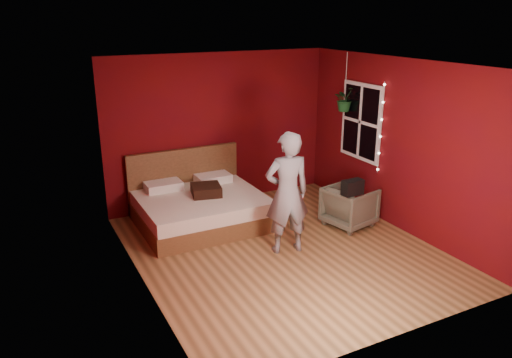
# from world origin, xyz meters

# --- Properties ---
(floor) EXTENTS (4.50, 4.50, 0.00)m
(floor) POSITION_xyz_m (0.00, 0.00, 0.00)
(floor) COLOR #9A6A3D
(floor) RESTS_ON ground
(room_walls) EXTENTS (4.04, 4.54, 2.62)m
(room_walls) POSITION_xyz_m (0.00, 0.00, 1.68)
(room_walls) COLOR #610B0A
(room_walls) RESTS_ON ground
(window) EXTENTS (0.05, 0.97, 1.27)m
(window) POSITION_xyz_m (1.97, 0.90, 1.50)
(window) COLOR white
(window) RESTS_ON room_walls
(fairy_lights) EXTENTS (0.04, 0.04, 1.45)m
(fairy_lights) POSITION_xyz_m (1.94, 0.38, 1.50)
(fairy_lights) COLOR silver
(fairy_lights) RESTS_ON room_walls
(bed) EXTENTS (1.92, 1.64, 1.06)m
(bed) POSITION_xyz_m (-0.71, 1.47, 0.28)
(bed) COLOR brown
(bed) RESTS_ON ground
(person) EXTENTS (0.70, 0.52, 1.73)m
(person) POSITION_xyz_m (0.03, -0.01, 0.87)
(person) COLOR gray
(person) RESTS_ON ground
(armchair) EXTENTS (0.83, 0.82, 0.64)m
(armchair) POSITION_xyz_m (1.36, 0.30, 0.32)
(armchair) COLOR #585846
(armchair) RESTS_ON ground
(handbag) EXTENTS (0.33, 0.17, 0.23)m
(handbag) POSITION_xyz_m (1.18, 0.03, 0.75)
(handbag) COLOR black
(handbag) RESTS_ON armchair
(throw_pillow) EXTENTS (0.53, 0.53, 0.16)m
(throw_pillow) POSITION_xyz_m (-0.61, 1.40, 0.56)
(throw_pillow) COLOR black
(throw_pillow) RESTS_ON bed
(hanging_plant) EXTENTS (0.39, 0.35, 0.98)m
(hanging_plant) POSITION_xyz_m (1.88, 1.26, 1.83)
(hanging_plant) COLOR silver
(hanging_plant) RESTS_ON room_walls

